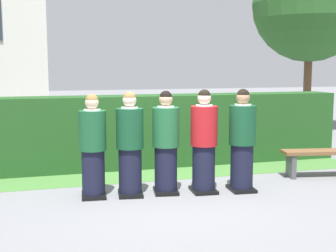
# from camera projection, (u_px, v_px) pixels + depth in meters

# --- Properties ---
(ground_plane) EXTENTS (60.00, 60.00, 0.00)m
(ground_plane) POSITION_uv_depth(u_px,v_px,m) (168.00, 193.00, 7.20)
(ground_plane) COLOR slate
(student_front_row_0) EXTENTS (0.40, 0.48, 1.56)m
(student_front_row_0) POSITION_uv_depth(u_px,v_px,m) (93.00, 149.00, 6.90)
(student_front_row_0) COLOR black
(student_front_row_0) RESTS_ON ground
(student_front_row_1) EXTENTS (0.42, 0.50, 1.58)m
(student_front_row_1) POSITION_uv_depth(u_px,v_px,m) (130.00, 147.00, 6.99)
(student_front_row_1) COLOR black
(student_front_row_1) RESTS_ON ground
(student_front_row_2) EXTENTS (0.43, 0.51, 1.59)m
(student_front_row_2) POSITION_uv_depth(u_px,v_px,m) (166.00, 145.00, 7.13)
(student_front_row_2) COLOR black
(student_front_row_2) RESTS_ON ground
(student_in_red_blazer) EXTENTS (0.42, 0.52, 1.60)m
(student_in_red_blazer) POSITION_uv_depth(u_px,v_px,m) (204.00, 144.00, 7.18)
(student_in_red_blazer) COLOR black
(student_in_red_blazer) RESTS_ON ground
(student_front_row_4) EXTENTS (0.42, 0.49, 1.61)m
(student_front_row_4) POSITION_uv_depth(u_px,v_px,m) (242.00, 143.00, 7.26)
(student_front_row_4) COLOR black
(student_front_row_4) RESTS_ON ground
(hedge) EXTENTS (8.21, 0.70, 1.39)m
(hedge) POSITION_uv_depth(u_px,v_px,m) (139.00, 131.00, 9.02)
(hedge) COLOR #214C1E
(hedge) RESTS_ON ground
(oak_tree_right) EXTENTS (3.47, 3.47, 5.53)m
(oak_tree_right) POSITION_uv_depth(u_px,v_px,m) (310.00, 4.00, 13.90)
(oak_tree_right) COLOR brown
(oak_tree_right) RESTS_ON ground
(wooden_bench) EXTENTS (1.44, 0.61, 0.48)m
(wooden_bench) POSITION_uv_depth(u_px,v_px,m) (322.00, 157.00, 8.20)
(wooden_bench) COLOR brown
(wooden_bench) RESTS_ON ground
(lawn_strip) EXTENTS (8.21, 0.90, 0.01)m
(lawn_strip) POSITION_uv_depth(u_px,v_px,m) (149.00, 175.00, 8.35)
(lawn_strip) COLOR #477A38
(lawn_strip) RESTS_ON ground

